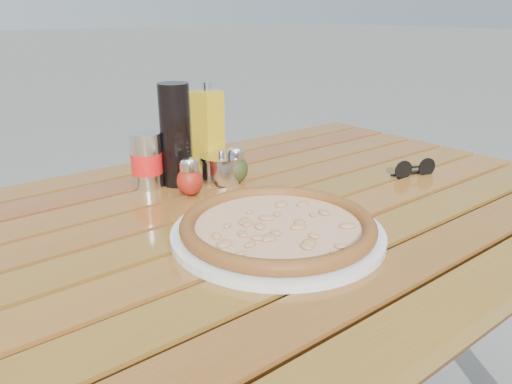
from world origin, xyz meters
TOP-DOWN VIEW (x-y plane):
  - table at (0.00, -0.00)m, footprint 1.40×0.90m
  - plate at (-0.06, -0.11)m, footprint 0.46×0.46m
  - pizza at (-0.06, -0.11)m, footprint 0.44×0.44m
  - pepper_shaker at (-0.07, 0.16)m, footprint 0.05×0.05m
  - oregano_shaker at (0.06, 0.16)m, footprint 0.06×0.06m
  - dark_bottle at (-0.05, 0.23)m, footprint 0.07×0.07m
  - soda_can at (-0.11, 0.25)m, footprint 0.09×0.09m
  - olive_oil_cruet at (0.05, 0.26)m, footprint 0.06×0.06m
  - parmesan_tin at (0.04, 0.19)m, footprint 0.10×0.10m
  - sunglasses at (0.41, -0.06)m, footprint 0.11×0.05m

SIDE VIEW (x-z plane):
  - table at x=0.00m, z-range 0.30..1.05m
  - plate at x=-0.06m, z-range 0.75..0.76m
  - sunglasses at x=0.41m, z-range 0.74..0.79m
  - pizza at x=-0.06m, z-range 0.76..0.79m
  - parmesan_tin at x=0.04m, z-range 0.74..0.82m
  - pepper_shaker at x=-0.07m, z-range 0.75..0.83m
  - oregano_shaker at x=0.06m, z-range 0.75..0.83m
  - soda_can at x=-0.11m, z-range 0.75..0.87m
  - olive_oil_cruet at x=0.05m, z-range 0.74..0.95m
  - dark_bottle at x=-0.05m, z-range 0.75..0.97m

